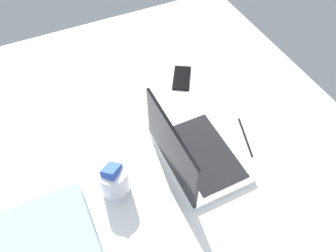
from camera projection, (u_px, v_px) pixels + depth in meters
bed_mattress at (172, 178)px, 119.81cm from camera, size 180.00×140.00×18.00cm
laptop at (193, 153)px, 110.35cm from camera, size 33.16×23.23×23.00cm
snack_cup at (114, 181)px, 102.38cm from camera, size 9.00×9.00×13.79cm
cell_phone at (182, 78)px, 138.70cm from camera, size 15.50×13.06×0.80cm
charger_cable at (245, 137)px, 119.68cm from camera, size 16.41×5.64×0.60cm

